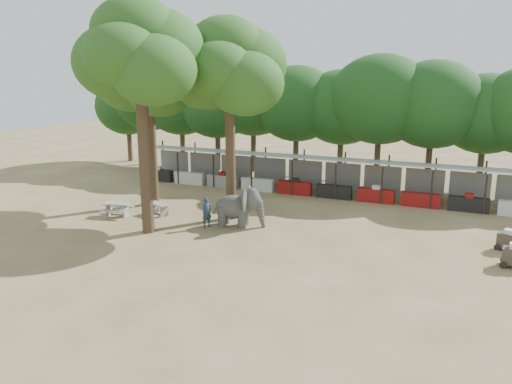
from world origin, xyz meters
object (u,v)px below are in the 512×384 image
at_px(cart_back, 509,240).
at_px(yard_tree_back, 229,68).
at_px(elephant, 239,207).
at_px(picnic_table_near, 117,207).
at_px(yard_tree_left, 148,74).
at_px(handler, 207,212).
at_px(yard_tree_center, 139,54).
at_px(picnic_table_far, 159,207).

bearing_deg(cart_back, yard_tree_back, -155.64).
bearing_deg(elephant, picnic_table_near, 176.63).
distance_m(yard_tree_back, elephant, 7.65).
bearing_deg(yard_tree_back, yard_tree_left, 170.54).
bearing_deg(handler, picnic_table_near, 116.87).
xyz_separation_m(yard_tree_left, yard_tree_back, (6.00, -1.00, 0.34)).
height_order(picnic_table_near, cart_back, cart_back).
bearing_deg(picnic_table_near, elephant, -4.87).
bearing_deg(yard_tree_back, handler, -98.37).
distance_m(elephant, handler, 1.82).
relative_size(yard_tree_back, handler, 6.63).
bearing_deg(yard_tree_center, yard_tree_left, 120.96).
bearing_deg(elephant, picnic_table_far, 167.85).
xyz_separation_m(yard_tree_center, cart_back, (17.77, 4.13, -8.69)).
height_order(handler, picnic_table_far, handler).
bearing_deg(picnic_table_far, elephant, 18.68).
distance_m(elephant, picnic_table_near, 7.61).
bearing_deg(yard_tree_left, elephant, -18.00).
xyz_separation_m(yard_tree_center, picnic_table_near, (-3.32, 1.62, -8.69)).
height_order(yard_tree_left, picnic_table_near, yard_tree_left).
xyz_separation_m(yard_tree_left, picnic_table_near, (-0.32, -3.38, -7.68)).
distance_m(yard_tree_left, handler, 9.84).
bearing_deg(picnic_table_near, picnic_table_far, 14.47).
relative_size(yard_tree_center, handler, 7.03).
xyz_separation_m(yard_tree_center, picnic_table_far, (-1.13, 2.74, -8.74)).
height_order(yard_tree_center, picnic_table_far, yard_tree_center).
bearing_deg(picnic_table_far, yard_tree_back, 36.46).
bearing_deg(elephant, cart_back, -5.12).
bearing_deg(yard_tree_left, cart_back, -2.40).
distance_m(picnic_table_far, cart_back, 18.95).
bearing_deg(handler, yard_tree_center, 148.75).
xyz_separation_m(yard_tree_back, picnic_table_far, (-4.13, -1.26, -8.08)).
height_order(yard_tree_left, yard_tree_center, yard_tree_center).
bearing_deg(yard_tree_back, picnic_table_far, -163.09).
relative_size(elephant, handler, 1.74).
relative_size(elephant, picnic_table_near, 1.60).
relative_size(elephant, picnic_table_far, 1.68).
bearing_deg(handler, cart_back, -55.05).
bearing_deg(elephant, handler, -159.68).
height_order(elephant, picnic_table_far, elephant).
relative_size(picnic_table_far, cart_back, 1.39).
bearing_deg(picnic_table_near, yard_tree_left, 71.83).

